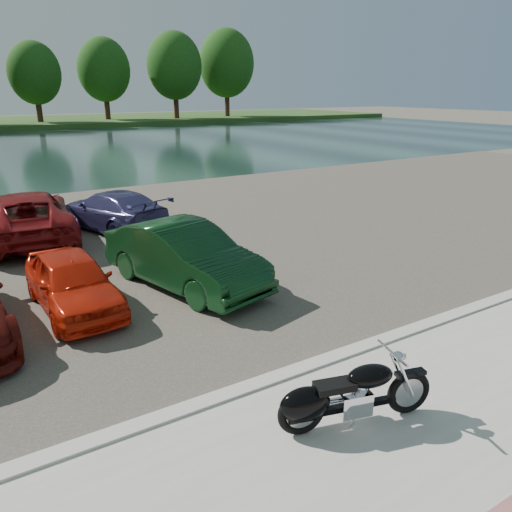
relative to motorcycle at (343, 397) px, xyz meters
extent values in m
plane|color=#595447|center=(1.30, -0.52, -0.56)|extent=(200.00, 200.00, 0.00)
cube|color=#B2AFA7|center=(1.30, -1.52, -0.51)|extent=(60.00, 6.00, 0.10)
cube|color=#B2AFA7|center=(1.30, 1.48, -0.49)|extent=(60.00, 0.30, 0.14)
cube|color=#423B35|center=(1.30, 10.48, -0.54)|extent=(60.00, 18.00, 0.04)
cube|color=#1A2F2D|center=(1.30, 39.48, -0.56)|extent=(120.00, 40.00, 0.00)
cylinder|color=#351D13|center=(7.30, 65.48, 2.29)|extent=(0.70, 0.70, 4.50)
ellipsoid|color=#14390F|center=(7.30, 65.48, 5.89)|extent=(6.30, 6.30, 7.56)
cylinder|color=#351D13|center=(16.30, 66.88, 2.51)|extent=(0.70, 0.70, 4.95)
ellipsoid|color=#14390F|center=(16.30, 66.88, 6.47)|extent=(6.93, 6.93, 8.32)
cylinder|color=#351D13|center=(25.30, 64.08, 2.74)|extent=(0.70, 0.70, 5.40)
ellipsoid|color=#14390F|center=(25.30, 64.08, 7.06)|extent=(7.56, 7.56, 9.07)
cylinder|color=#351D13|center=(34.30, 65.48, 2.96)|extent=(0.70, 0.70, 5.85)
ellipsoid|color=#14390F|center=(34.30, 65.48, 7.64)|extent=(8.19, 8.19, 9.83)
torus|color=black|center=(1.01, -0.28, -0.12)|extent=(0.69, 0.29, 0.68)
torus|color=black|center=(-0.59, 0.15, -0.12)|extent=(0.69, 0.29, 0.68)
cylinder|color=#B2B2B7|center=(1.01, -0.28, -0.12)|extent=(0.46, 0.18, 0.46)
cylinder|color=#B2B2B7|center=(-0.59, 0.15, -0.12)|extent=(0.46, 0.18, 0.46)
cylinder|color=silver|center=(0.84, -0.34, 0.18)|extent=(0.33, 0.13, 0.63)
cylinder|color=silver|center=(0.90, -0.15, 0.18)|extent=(0.33, 0.13, 0.63)
cylinder|color=silver|center=(0.69, -0.19, 0.57)|extent=(0.23, 0.73, 0.04)
sphere|color=silver|center=(0.78, -0.22, 0.49)|extent=(0.20, 0.20, 0.16)
sphere|color=silver|center=(0.85, -0.24, 0.49)|extent=(0.14, 0.14, 0.11)
cube|color=black|center=(1.01, -0.28, 0.19)|extent=(0.47, 0.25, 0.06)
cube|color=black|center=(0.21, -0.06, -0.18)|extent=(1.18, 0.41, 0.08)
cube|color=silver|center=(0.16, -0.05, -0.11)|extent=(0.52, 0.43, 0.34)
cylinder|color=silver|center=(0.26, -0.08, 0.09)|extent=(0.28, 0.24, 0.27)
cylinder|color=silver|center=(0.06, -0.02, 0.09)|extent=(0.28, 0.24, 0.27)
ellipsoid|color=black|center=(0.38, -0.11, 0.26)|extent=(0.75, 0.53, 0.32)
cube|color=black|center=(-0.13, 0.03, 0.20)|extent=(0.60, 0.41, 0.10)
ellipsoid|color=black|center=(-0.54, 0.14, 0.00)|extent=(0.79, 0.52, 0.50)
cube|color=black|center=(-0.59, 0.15, -0.07)|extent=(0.43, 0.28, 0.30)
cylinder|color=silver|center=(-0.09, 0.18, -0.24)|extent=(1.08, 0.38, 0.09)
cylinder|color=silver|center=(-0.09, 0.18, -0.16)|extent=(1.08, 0.38, 0.09)
cylinder|color=#B2B2B7|center=(0.02, -0.20, -0.33)|extent=(0.06, 0.14, 0.22)
imported|color=red|center=(-2.20, 6.14, 0.10)|extent=(1.61, 3.71, 1.24)
imported|color=#0E3416|center=(0.39, 6.09, 0.24)|extent=(2.70, 4.87, 1.52)
imported|color=maroon|center=(-2.17, 12.26, 0.25)|extent=(3.06, 5.76, 1.54)
imported|color=navy|center=(0.45, 12.10, 0.14)|extent=(3.16, 4.93, 1.33)
camera|label=1|loc=(-4.12, -4.35, 4.01)|focal=35.00mm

